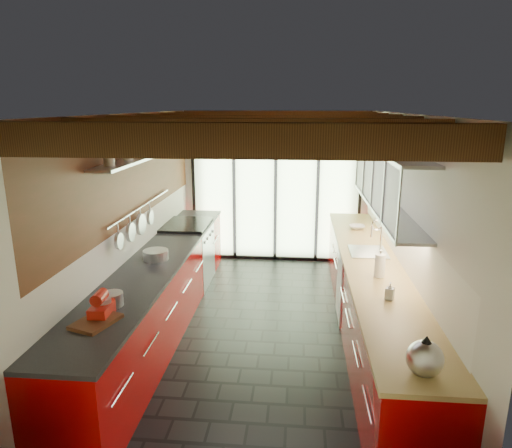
% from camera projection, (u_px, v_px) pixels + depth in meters
% --- Properties ---
extents(ground, '(5.50, 5.50, 0.00)m').
position_uv_depth(ground, '(263.00, 330.00, 5.62)').
color(ground, black).
rests_on(ground, ground).
extents(room_shell, '(5.50, 5.50, 5.50)m').
position_uv_depth(room_shell, '(264.00, 199.00, 5.20)').
color(room_shell, silver).
rests_on(room_shell, ground).
extents(ceiling_beams, '(3.14, 5.06, 4.90)m').
position_uv_depth(ceiling_beams, '(266.00, 125.00, 5.36)').
color(ceiling_beams, '#593316').
rests_on(ceiling_beams, ground).
extents(glass_door, '(2.95, 0.10, 2.90)m').
position_uv_depth(glass_door, '(276.00, 167.00, 7.80)').
color(glass_door, '#C6EAAD').
rests_on(glass_door, ground).
extents(left_counter, '(0.68, 5.00, 0.92)m').
position_uv_depth(left_counter, '(160.00, 292.00, 5.62)').
color(left_counter, '#A80504').
rests_on(left_counter, ground).
extents(range_stove, '(0.66, 0.90, 0.97)m').
position_uv_depth(range_stove, '(188.00, 254.00, 7.02)').
color(range_stove, silver).
rests_on(range_stove, ground).
extents(right_counter, '(0.68, 5.00, 0.92)m').
position_uv_depth(right_counter, '(370.00, 300.00, 5.39)').
color(right_counter, '#A80504').
rests_on(right_counter, ground).
extents(sink_assembly, '(0.45, 0.52, 0.43)m').
position_uv_depth(sink_assembly, '(369.00, 249.00, 5.65)').
color(sink_assembly, silver).
rests_on(sink_assembly, right_counter).
extents(upper_cabinets_right, '(0.34, 3.00, 3.00)m').
position_uv_depth(upper_cabinets_right, '(388.00, 180.00, 5.32)').
color(upper_cabinets_right, silver).
rests_on(upper_cabinets_right, ground).
extents(left_wall_fixtures, '(0.28, 2.60, 0.96)m').
position_uv_depth(left_wall_fixtures, '(142.00, 176.00, 5.42)').
color(left_wall_fixtures, silver).
rests_on(left_wall_fixtures, ground).
extents(stand_mixer, '(0.17, 0.28, 0.25)m').
position_uv_depth(stand_mixer, '(102.00, 306.00, 3.92)').
color(stand_mixer, red).
rests_on(stand_mixer, left_counter).
extents(pot_large, '(0.22, 0.22, 0.12)m').
position_uv_depth(pot_large, '(112.00, 299.00, 4.14)').
color(pot_large, silver).
rests_on(pot_large, left_counter).
extents(pot_small, '(0.33, 0.33, 0.11)m').
position_uv_depth(pot_small, '(156.00, 255.00, 5.39)').
color(pot_small, silver).
rests_on(pot_small, left_counter).
extents(cutting_board, '(0.38, 0.45, 0.03)m').
position_uv_depth(cutting_board, '(96.00, 322.00, 3.81)').
color(cutting_board, brown).
rests_on(cutting_board, left_counter).
extents(kettle, '(0.27, 0.32, 0.30)m').
position_uv_depth(kettle, '(425.00, 356.00, 3.08)').
color(kettle, silver).
rests_on(kettle, right_counter).
extents(paper_towel, '(0.13, 0.13, 0.30)m').
position_uv_depth(paper_towel, '(380.00, 266.00, 4.82)').
color(paper_towel, white).
rests_on(paper_towel, right_counter).
extents(soap_bottle, '(0.10, 0.10, 0.17)m').
position_uv_depth(soap_bottle, '(390.00, 291.00, 4.27)').
color(soap_bottle, silver).
rests_on(soap_bottle, right_counter).
extents(bowl, '(0.24, 0.24, 0.05)m').
position_uv_depth(bowl, '(357.00, 227.00, 6.72)').
color(bowl, silver).
rests_on(bowl, right_counter).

